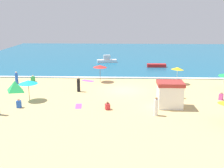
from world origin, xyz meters
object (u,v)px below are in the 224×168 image
at_px(beachgoer_1, 19,104).
at_px(beachgoer_5, 156,107).
at_px(beachgoer_7, 78,85).
at_px(small_boat_1, 107,60).
at_px(beach_umbrella_4, 100,66).
at_px(beachgoer_4, 221,96).
at_px(beachgoer_9, 33,79).
at_px(beach_umbrella_2, 28,82).
at_px(beach_tent, 15,86).
at_px(beachgoer_0, 108,106).
at_px(beachgoer_6, 181,95).
at_px(small_boat_0, 156,65).
at_px(lifeguard_cabana, 170,94).
at_px(beachgoer_8, 17,78).
at_px(beach_umbrella_3, 177,68).

distance_m(beachgoer_1, beachgoer_5, 13.26).
bearing_deg(beachgoer_7, small_boat_1, 83.29).
xyz_separation_m(beach_umbrella_4, beachgoer_1, (-7.13, -10.68, -1.70)).
xyz_separation_m(beachgoer_4, beachgoer_9, (-22.62, 7.20, -0.02)).
xyz_separation_m(beach_umbrella_2, beachgoer_1, (-0.27, -2.32, -1.59)).
height_order(beachgoer_1, beachgoer_9, beachgoer_1).
height_order(beach_tent, beachgoer_5, beachgoer_5).
bearing_deg(beachgoer_0, beach_umbrella_2, 163.33).
relative_size(beachgoer_4, beachgoer_7, 0.50).
bearing_deg(beachgoer_6, beach_umbrella_2, -175.33).
height_order(beachgoer_5, small_boat_1, beachgoer_5).
xyz_separation_m(beach_tent, small_boat_0, (18.36, 15.22, -0.29)).
bearing_deg(beach_umbrella_2, beachgoer_4, 2.65).
bearing_deg(beachgoer_4, beachgoer_5, -146.84).
bearing_deg(beachgoer_5, beach_umbrella_2, 162.97).
xyz_separation_m(beach_tent, beachgoer_6, (19.01, -1.94, -0.29)).
relative_size(small_boat_0, small_boat_1, 0.86).
relative_size(beachgoer_6, small_boat_0, 0.26).
bearing_deg(small_boat_0, lifeguard_cabana, -93.17).
height_order(beachgoer_0, beachgoer_1, beachgoer_1).
relative_size(beachgoer_5, small_boat_0, 0.55).
distance_m(lifeguard_cabana, beachgoer_8, 20.26).
xyz_separation_m(beach_umbrella_4, small_boat_1, (0.09, 14.25, -1.57)).
xyz_separation_m(lifeguard_cabana, beach_umbrella_2, (-14.50, 1.55, 0.70)).
bearing_deg(lifeguard_cabana, beachgoer_4, 23.03).
relative_size(beach_umbrella_3, beachgoer_0, 2.86).
distance_m(beach_umbrella_3, small_boat_0, 11.04).
relative_size(beach_umbrella_4, beachgoer_5, 1.32).
bearing_deg(beach_tent, beachgoer_9, 83.97).
distance_m(beach_umbrella_2, beachgoer_1, 2.83).
xyz_separation_m(beach_umbrella_3, beach_umbrella_4, (-10.10, 0.70, 0.07)).
relative_size(beach_tent, beachgoer_7, 1.41).
bearing_deg(beach_umbrella_3, beachgoer_7, -161.29).
bearing_deg(lifeguard_cabana, beach_umbrella_4, 127.59).
height_order(beachgoer_4, beachgoer_9, beachgoer_4).
relative_size(beach_umbrella_3, beachgoer_5, 1.29).
bearing_deg(beach_umbrella_2, beach_tent, 130.14).
bearing_deg(beachgoer_4, lifeguard_cabana, -156.97).
xyz_separation_m(beach_umbrella_3, beachgoer_9, (-19.20, 0.48, -1.67)).
bearing_deg(beachgoer_0, beachgoer_6, 26.26).
xyz_separation_m(beachgoer_5, small_boat_1, (-5.94, 26.55, -0.27)).
relative_size(beachgoer_0, beachgoer_8, 0.48).
relative_size(lifeguard_cabana, small_boat_1, 0.69).
relative_size(beachgoer_0, beachgoer_9, 0.89).
bearing_deg(beachgoer_0, beachgoer_1, 178.62).
height_order(beach_tent, beachgoer_8, beachgoer_8).
distance_m(beach_umbrella_3, beach_umbrella_4, 10.12).
xyz_separation_m(beach_umbrella_3, beachgoer_7, (-12.26, -4.15, -1.21)).
bearing_deg(beachgoer_6, beach_umbrella_4, 143.18).
bearing_deg(beachgoer_5, lifeguard_cabana, 56.08).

